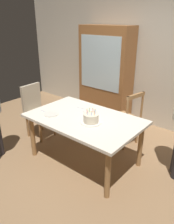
# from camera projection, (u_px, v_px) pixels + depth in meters

# --- Properties ---
(ground) EXTENTS (6.40, 6.40, 0.00)m
(ground) POSITION_uv_depth(u_px,v_px,m) (85.00, 159.00, 3.44)
(ground) COLOR #93704C
(back_wall) EXTENTS (6.40, 0.10, 2.60)m
(back_wall) POSITION_uv_depth(u_px,v_px,m) (147.00, 59.00, 4.23)
(back_wall) COLOR beige
(back_wall) RESTS_ON ground
(dining_table) EXTENTS (1.62, 1.02, 0.72)m
(dining_table) POSITION_uv_depth(u_px,v_px,m) (84.00, 123.00, 3.19)
(dining_table) COLOR silver
(dining_table) RESTS_ON ground
(birthday_cake) EXTENTS (0.28, 0.28, 0.20)m
(birthday_cake) POSITION_uv_depth(u_px,v_px,m) (91.00, 119.00, 2.98)
(birthday_cake) COLOR silver
(birthday_cake) RESTS_ON dining_table
(plate_near_celebrant) EXTENTS (0.22, 0.22, 0.01)m
(plate_near_celebrant) POSITION_uv_depth(u_px,v_px,m) (51.00, 114.00, 3.25)
(plate_near_celebrant) COLOR silver
(plate_near_celebrant) RESTS_ON dining_table
(plate_far_side) EXTENTS (0.22, 0.22, 0.01)m
(plate_far_side) POSITION_uv_depth(u_px,v_px,m) (90.00, 111.00, 3.36)
(plate_far_side) COLOR silver
(plate_far_side) RESTS_ON dining_table
(fork_near_celebrant) EXTENTS (0.18, 0.02, 0.01)m
(fork_near_celebrant) POSITION_uv_depth(u_px,v_px,m) (44.00, 111.00, 3.35)
(fork_near_celebrant) COLOR silver
(fork_near_celebrant) RESTS_ON dining_table
(fork_far_side) EXTENTS (0.18, 0.05, 0.01)m
(fork_far_side) POSITION_uv_depth(u_px,v_px,m) (82.00, 108.00, 3.46)
(fork_far_side) COLOR silver
(fork_far_side) RESTS_ON dining_table
(chair_spindle_back) EXTENTS (0.51, 0.51, 0.95)m
(chair_spindle_back) POSITION_uv_depth(u_px,v_px,m) (126.00, 119.00, 3.72)
(chair_spindle_back) COLOR #9E7042
(chair_spindle_back) RESTS_ON ground
(chair_upholstered) EXTENTS (0.46, 0.46, 0.95)m
(chair_upholstered) POSITION_uv_depth(u_px,v_px,m) (36.00, 108.00, 3.98)
(chair_upholstered) COLOR tan
(chair_upholstered) RESTS_ON ground
(china_cabinet) EXTENTS (1.10, 0.45, 1.90)m
(china_cabinet) POSITION_uv_depth(u_px,v_px,m) (106.00, 74.00, 4.59)
(china_cabinet) COLOR brown
(china_cabinet) RESTS_ON ground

